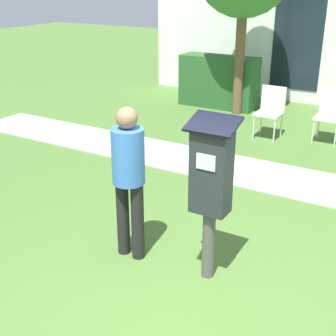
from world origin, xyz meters
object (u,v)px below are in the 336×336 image
at_px(parking_meter, 211,179).
at_px(outdoor_chair_middle, 330,112).
at_px(person_standing, 129,172).
at_px(outdoor_chair_left, 271,108).

bearing_deg(parking_meter, outdoor_chair_middle, 89.49).
relative_size(parking_meter, outdoor_chair_middle, 1.77).
height_order(person_standing, outdoor_chair_middle, person_standing).
distance_m(parking_meter, outdoor_chair_left, 4.52).
relative_size(parking_meter, outdoor_chair_left, 1.77).
bearing_deg(outdoor_chair_middle, outdoor_chair_left, -151.53).
bearing_deg(outdoor_chair_left, parking_meter, -73.27).
height_order(parking_meter, person_standing, parking_meter).
xyz_separation_m(parking_meter, outdoor_chair_left, (-0.93, 4.39, -0.49)).
xyz_separation_m(parking_meter, outdoor_chair_middle, (0.04, 4.67, -0.49)).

